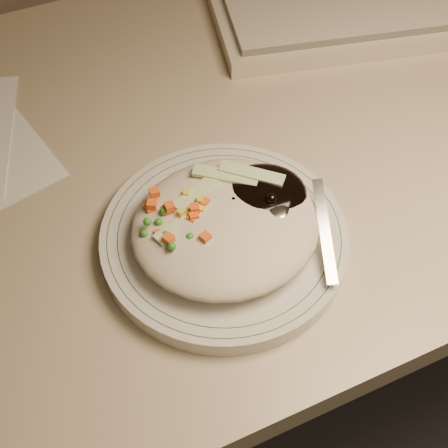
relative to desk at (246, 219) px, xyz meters
name	(u,v)px	position (x,y,z in m)	size (l,w,h in m)	color
desk	(246,219)	(0.00, 0.00, 0.00)	(1.40, 0.70, 0.74)	tan
plate	(224,239)	(-0.11, -0.16, 0.21)	(0.26, 0.26, 0.02)	silver
plate_rim	(224,233)	(-0.11, -0.16, 0.22)	(0.24, 0.24, 0.00)	#144723
meal	(228,220)	(-0.10, -0.16, 0.24)	(0.21, 0.19, 0.05)	beige
keyboard	(389,10)	(0.27, 0.11, 0.22)	(0.52, 0.28, 0.03)	beige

